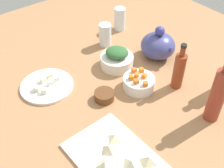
% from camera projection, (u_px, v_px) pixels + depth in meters
% --- Properties ---
extents(tabletop, '(1.90, 1.90, 0.03)m').
position_uv_depth(tabletop, '(112.00, 95.00, 1.20)').
color(tabletop, '#A9774E').
rests_on(tabletop, ground).
extents(cutting_board, '(0.32, 0.24, 0.01)m').
position_uv_depth(cutting_board, '(114.00, 157.00, 0.95)').
color(cutting_board, silver).
rests_on(cutting_board, tabletop).
extents(plate_tofu, '(0.23, 0.23, 0.01)m').
position_uv_depth(plate_tofu, '(47.00, 86.00, 1.22)').
color(plate_tofu, white).
rests_on(plate_tofu, tabletop).
extents(bowl_greens, '(0.15, 0.15, 0.06)m').
position_uv_depth(bowl_greens, '(117.00, 61.00, 1.31)').
color(bowl_greens, white).
rests_on(bowl_greens, tabletop).
extents(bowl_carrots, '(0.14, 0.14, 0.05)m').
position_uv_depth(bowl_carrots, '(139.00, 83.00, 1.20)').
color(bowl_carrots, white).
rests_on(bowl_carrots, tabletop).
extents(bowl_small_side, '(0.08, 0.08, 0.04)m').
position_uv_depth(bowl_small_side, '(104.00, 96.00, 1.16)').
color(bowl_small_side, brown).
rests_on(bowl_small_side, tabletop).
extents(teapot, '(0.18, 0.16, 0.16)m').
position_uv_depth(teapot, '(158.00, 45.00, 1.35)').
color(teapot, '#414482').
rests_on(teapot, tabletop).
extents(bottle_0, '(0.06, 0.06, 0.28)m').
position_uv_depth(bottle_0, '(218.00, 95.00, 1.01)').
color(bottle_0, maroon).
rests_on(bottle_0, tabletop).
extents(bottle_1, '(0.05, 0.05, 0.21)m').
position_uv_depth(bottle_1, '(179.00, 70.00, 1.17)').
color(bottle_1, maroon).
rests_on(bottle_1, tabletop).
extents(drinking_glass_0, '(0.06, 0.06, 0.12)m').
position_uv_depth(drinking_glass_0, '(105.00, 35.00, 1.42)').
color(drinking_glass_0, white).
rests_on(drinking_glass_0, tabletop).
extents(drinking_glass_1, '(0.06, 0.06, 0.13)m').
position_uv_depth(drinking_glass_1, '(120.00, 19.00, 1.53)').
color(drinking_glass_1, white).
rests_on(drinking_glass_1, tabletop).
extents(carrot_cube_0, '(0.02, 0.02, 0.02)m').
position_uv_depth(carrot_cube_0, '(144.00, 76.00, 1.18)').
color(carrot_cube_0, orange).
rests_on(carrot_cube_0, bowl_carrots).
extents(carrot_cube_1, '(0.03, 0.03, 0.02)m').
position_uv_depth(carrot_cube_1, '(145.00, 84.00, 1.14)').
color(carrot_cube_1, orange).
rests_on(carrot_cube_1, bowl_carrots).
extents(carrot_cube_2, '(0.02, 0.02, 0.02)m').
position_uv_depth(carrot_cube_2, '(137.00, 75.00, 1.18)').
color(carrot_cube_2, orange).
rests_on(carrot_cube_2, bowl_carrots).
extents(carrot_cube_3, '(0.02, 0.02, 0.02)m').
position_uv_depth(carrot_cube_3, '(134.00, 70.00, 1.21)').
color(carrot_cube_3, orange).
rests_on(carrot_cube_3, bowl_carrots).
extents(carrot_cube_4, '(0.02, 0.02, 0.02)m').
position_uv_depth(carrot_cube_4, '(136.00, 82.00, 1.15)').
color(carrot_cube_4, orange).
rests_on(carrot_cube_4, bowl_carrots).
extents(carrot_cube_5, '(0.02, 0.02, 0.02)m').
position_uv_depth(carrot_cube_5, '(141.00, 70.00, 1.21)').
color(carrot_cube_5, orange).
rests_on(carrot_cube_5, bowl_carrots).
extents(carrot_cube_6, '(0.02, 0.02, 0.02)m').
position_uv_depth(carrot_cube_6, '(131.00, 78.00, 1.17)').
color(carrot_cube_6, orange).
rests_on(carrot_cube_6, bowl_carrots).
extents(chopped_greens_mound, '(0.14, 0.14, 0.04)m').
position_uv_depth(chopped_greens_mound, '(117.00, 52.00, 1.28)').
color(chopped_greens_mound, '#336735').
rests_on(chopped_greens_mound, bowl_greens).
extents(tofu_cube_0, '(0.03, 0.03, 0.02)m').
position_uv_depth(tofu_cube_0, '(36.00, 89.00, 1.18)').
color(tofu_cube_0, '#EEE8CA').
rests_on(tofu_cube_0, plate_tofu).
extents(tofu_cube_1, '(0.02, 0.02, 0.02)m').
position_uv_depth(tofu_cube_1, '(50.00, 83.00, 1.21)').
color(tofu_cube_1, white).
rests_on(tofu_cube_1, plate_tofu).
extents(tofu_cube_2, '(0.02, 0.02, 0.02)m').
position_uv_depth(tofu_cube_2, '(43.00, 80.00, 1.22)').
color(tofu_cube_2, white).
rests_on(tofu_cube_2, plate_tofu).
extents(tofu_cube_3, '(0.03, 0.03, 0.02)m').
position_uv_depth(tofu_cube_3, '(44.00, 91.00, 1.17)').
color(tofu_cube_3, silver).
rests_on(tofu_cube_3, plate_tofu).
extents(tofu_cube_4, '(0.02, 0.02, 0.02)m').
position_uv_depth(tofu_cube_4, '(50.00, 75.00, 1.24)').
color(tofu_cube_4, '#E9EDCA').
rests_on(tofu_cube_4, plate_tofu).
extents(tofu_cube_5, '(0.02, 0.02, 0.02)m').
position_uv_depth(tofu_cube_5, '(56.00, 79.00, 1.23)').
color(tofu_cube_5, white).
rests_on(tofu_cube_5, plate_tofu).
extents(dumpling_0, '(0.04, 0.04, 0.03)m').
position_uv_depth(dumpling_0, '(108.00, 149.00, 0.95)').
color(dumpling_0, beige).
rests_on(dumpling_0, cutting_board).
extents(dumpling_1, '(0.06, 0.05, 0.03)m').
position_uv_depth(dumpling_1, '(131.00, 164.00, 0.91)').
color(dumpling_1, beige).
rests_on(dumpling_1, cutting_board).
extents(dumpling_2, '(0.07, 0.07, 0.03)m').
position_uv_depth(dumpling_2, '(105.00, 164.00, 0.91)').
color(dumpling_2, beige).
rests_on(dumpling_2, cutting_board).
extents(dumpling_3, '(0.06, 0.06, 0.02)m').
position_uv_depth(dumpling_3, '(115.00, 137.00, 1.00)').
color(dumpling_3, beige).
rests_on(dumpling_3, cutting_board).
extents(dumpling_4, '(0.06, 0.06, 0.03)m').
position_uv_depth(dumpling_4, '(149.00, 160.00, 0.92)').
color(dumpling_4, beige).
rests_on(dumpling_4, cutting_board).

